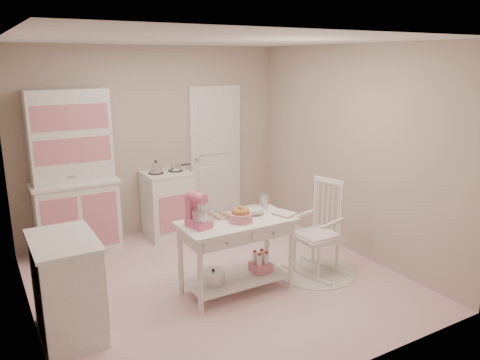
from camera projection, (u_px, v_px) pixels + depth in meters
name	position (u px, v px, depth m)	size (l,w,h in m)	color
room_shell	(216.00, 136.00, 4.84)	(3.84, 3.84, 2.62)	#CE818A
door	(216.00, 155.00, 7.03)	(0.82, 0.05, 2.04)	white
hutch	(74.00, 173.00, 5.82)	(1.06, 0.50, 2.08)	white
stove	(167.00, 204.00, 6.51)	(0.62, 0.57, 0.92)	white
base_cabinet	(67.00, 287.00, 4.13)	(0.54, 0.84, 0.92)	white
lace_rug	(315.00, 272.00, 5.47)	(0.92, 0.92, 0.01)	white
rocking_chair	(317.00, 228.00, 5.33)	(0.48, 0.72, 1.10)	white
work_table	(237.00, 256.00, 4.94)	(1.20, 0.60, 0.80)	white
stand_mixer	(199.00, 211.00, 4.61)	(0.20, 0.28, 0.34)	#E05E88
cookie_tray	(216.00, 217.00, 4.91)	(0.34, 0.24, 0.02)	silver
bread_basket	(241.00, 217.00, 4.79)	(0.25, 0.25, 0.09)	#D17889
mixing_bowl	(254.00, 211.00, 5.02)	(0.23, 0.23, 0.07)	silver
metal_pitcher	(264.00, 202.00, 5.16)	(0.10, 0.10, 0.17)	silver
recipe_book	(279.00, 215.00, 4.95)	(0.18, 0.24, 0.02)	silver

